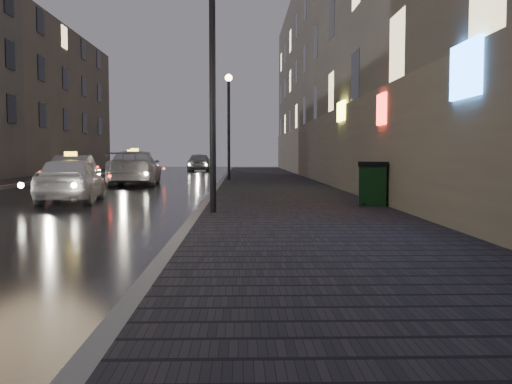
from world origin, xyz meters
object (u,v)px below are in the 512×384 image
lamp_far (229,113)px  taxi_near (71,179)px  lamp_near (212,61)px  trash_bin (372,183)px  car_far (200,162)px  taxi_far (130,164)px  taxi_mid (135,168)px  car_left_mid (72,171)px

lamp_far → taxi_near: size_ratio=1.30×
lamp_near → trash_bin: (3.95, 1.65, -2.78)m
car_far → taxi_far: bearing=73.7°
taxi_near → taxi_mid: size_ratio=0.74×
lamp_near → car_far: bearing=94.7°
car_left_mid → taxi_far: 10.30m
trash_bin → car_far: size_ratio=0.24×
lamp_far → taxi_mid: lamp_far is taller
trash_bin → car_left_mid: (-10.99, 11.65, -0.01)m
car_left_mid → taxi_mid: (2.63, 1.04, 0.09)m
car_left_mid → taxi_mid: bearing=16.2°
taxi_far → taxi_near: bearing=-90.8°
lamp_far → taxi_near: lamp_far is taller
lamp_far → taxi_far: size_ratio=0.92×
taxi_mid → car_far: (1.55, 20.66, -0.02)m
taxi_near → trash_bin: bearing=154.5°
lamp_far → taxi_far: (-6.41, 7.58, -2.69)m
taxi_far → car_far: (3.56, 11.42, -0.02)m
car_far → taxi_near: bearing=87.9°
taxi_near → taxi_mid: 9.72m
lamp_near → car_far: (-2.85, 35.00, -2.71)m
lamp_near → car_left_mid: (-7.04, 13.29, -2.79)m
taxi_near → car_far: car_far is taller
car_left_mid → car_far: 22.10m
taxi_near → taxi_mid: (0.10, 9.72, 0.10)m
lamp_near → taxi_mid: bearing=107.1°
taxi_mid → trash_bin: bearing=118.5°
lamp_far → taxi_mid: (-4.40, -1.66, -2.70)m
car_left_mid → taxi_near: bearing=-79.1°
trash_bin → taxi_near: 8.96m
lamp_far → trash_bin: size_ratio=4.77×
lamp_far → taxi_near: (-4.51, -11.38, -2.80)m
trash_bin → lamp_near: bearing=-145.9°
lamp_far → car_far: size_ratio=1.16×
taxi_far → car_far: size_ratio=1.27×
trash_bin → car_left_mid: car_left_mid is taller
trash_bin → car_far: bearing=113.0°
lamp_near → car_left_mid: size_ratio=1.24×
lamp_near → taxi_far: 24.58m
lamp_far → taxi_near: 12.55m
taxi_mid → taxi_far: (-2.01, 9.24, 0.01)m
taxi_near → car_left_mid: bearing=-79.9°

